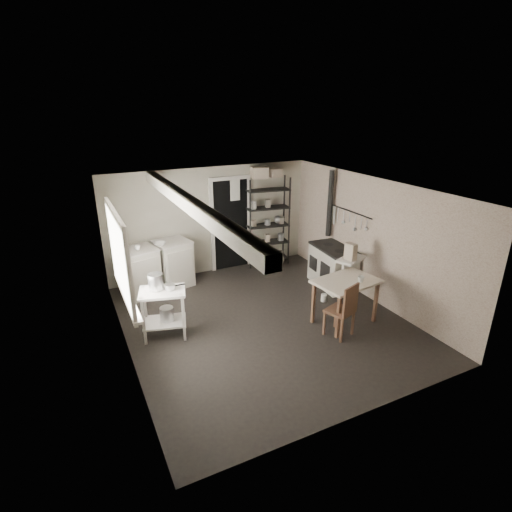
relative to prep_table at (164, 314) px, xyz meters
name	(u,v)px	position (x,y,z in m)	size (l,w,h in m)	color
floor	(264,321)	(1.64, -0.29, -0.40)	(5.00, 5.00, 0.00)	black
ceiling	(265,189)	(1.64, -0.29, 1.90)	(5.00, 5.00, 0.00)	beige
wall_back	(211,221)	(1.64, 2.21, 0.75)	(4.50, 0.02, 2.30)	#A8A28F
wall_front	(367,334)	(1.64, -2.79, 0.75)	(4.50, 0.02, 2.30)	#A8A28F
wall_left	(121,285)	(-0.61, -0.29, 0.75)	(0.02, 5.00, 2.30)	#A8A28F
wall_right	(371,240)	(3.89, -0.29, 0.75)	(0.02, 5.00, 2.30)	#A8A28F
window	(118,257)	(-0.58, -0.09, 1.10)	(0.12, 1.76, 1.28)	beige
doorway	(231,225)	(2.09, 2.18, 0.60)	(0.96, 0.10, 2.08)	beige
ceiling_beam	(189,204)	(0.44, -0.29, 1.80)	(0.18, 5.00, 0.18)	beige
wallpaper_panel	(371,240)	(3.88, -0.29, 0.75)	(0.01, 5.00, 2.30)	#BDAB9A
utensil_rail	(350,212)	(3.83, 0.31, 1.15)	(0.06, 1.20, 0.44)	silver
prep_table	(164,314)	(0.00, 0.00, 0.00)	(0.70, 0.50, 0.80)	beige
stockpot	(156,282)	(-0.07, 0.08, 0.54)	(0.23, 0.23, 0.25)	silver
saucepan	(170,287)	(0.13, -0.01, 0.45)	(0.17, 0.17, 0.09)	silver
bucket	(167,314)	(0.04, -0.01, -0.02)	(0.21, 0.21, 0.23)	silver
base_cabinets	(157,268)	(0.30, 1.76, 0.06)	(1.45, 0.62, 0.95)	beige
mixing_bowl	(160,245)	(0.38, 1.69, 0.56)	(0.30, 0.30, 0.07)	silver
counter_cup	(138,250)	(-0.05, 1.60, 0.57)	(0.12, 0.12, 0.09)	silver
shelf_rack	(267,225)	(2.91, 2.02, 0.55)	(0.96, 0.37, 2.02)	black
shelf_jar	(253,208)	(2.55, 2.01, 0.97)	(0.09, 0.09, 0.20)	silver
storage_box_a	(259,178)	(2.70, 2.02, 1.61)	(0.35, 0.30, 0.24)	#C3B39D
storage_box_b	(274,178)	(3.05, 2.00, 1.59)	(0.28, 0.26, 0.18)	#C3B39D
stove	(333,265)	(3.56, 0.38, 0.04)	(0.58, 1.05, 0.83)	beige
stovepipe	(330,204)	(3.76, 0.88, 1.19)	(0.11, 0.11, 1.46)	black
side_ledge	(349,282)	(3.36, -0.40, 0.03)	(0.59, 0.32, 0.91)	beige
oats_box	(350,254)	(3.29, -0.45, 0.61)	(0.12, 0.20, 0.30)	#C3B39D
work_table	(345,302)	(2.85, -0.92, -0.02)	(1.03, 0.72, 0.79)	beige
table_cup	(361,281)	(3.01, -1.08, 0.41)	(0.11, 0.11, 0.10)	silver
chair	(340,308)	(2.52, -1.21, 0.08)	(0.38, 0.40, 0.93)	#503222
flour_sack	(276,259)	(2.93, 1.64, -0.16)	(0.38, 0.32, 0.46)	beige
floor_crock	(324,298)	(3.00, -0.14, -0.33)	(0.11, 0.11, 0.14)	silver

